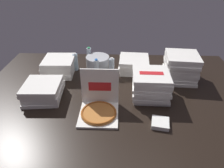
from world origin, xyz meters
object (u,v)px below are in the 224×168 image
at_px(pizza_stack_left_far, 59,66).
at_px(pizza_stack_right_mid, 180,67).
at_px(water_bottle_0, 76,62).
at_px(napkin_pile, 160,123).
at_px(pizza_stack_left_mid, 134,64).
at_px(water_bottle_3, 89,56).
at_px(open_pizza_box, 99,106).
at_px(pizza_stack_center_far, 43,91).
at_px(ice_bucket, 98,63).
at_px(water_bottle_1, 97,68).
at_px(water_bottle_2, 112,67).
at_px(pizza_stack_center_near, 151,85).

height_order(pizza_stack_left_far, pizza_stack_right_mid, pizza_stack_right_mid).
distance_m(water_bottle_0, napkin_pile, 1.44).
bearing_deg(pizza_stack_left_mid, water_bottle_3, 162.77).
xyz_separation_m(open_pizza_box, water_bottle_0, (-0.40, 0.88, 0.05)).
height_order(pizza_stack_center_far, ice_bucket, pizza_stack_center_far).
relative_size(open_pizza_box, water_bottle_3, 1.67).
bearing_deg(water_bottle_1, pizza_stack_left_far, 174.03).
xyz_separation_m(open_pizza_box, napkin_pile, (0.59, -0.16, -0.05)).
bearing_deg(water_bottle_2, napkin_pile, -62.03).
bearing_deg(pizza_stack_center_near, pizza_stack_center_far, -176.64).
xyz_separation_m(open_pizza_box, water_bottle_1, (-0.09, 0.71, 0.05)).
bearing_deg(pizza_stack_right_mid, water_bottle_2, 175.44).
xyz_separation_m(pizza_stack_center_far, water_bottle_0, (0.23, 0.66, 0.03)).
distance_m(pizza_stack_center_near, pizza_stack_right_mid, 0.57).
bearing_deg(pizza_stack_right_mid, pizza_stack_left_mid, 159.83).
height_order(pizza_stack_center_near, napkin_pile, pizza_stack_center_near).
height_order(open_pizza_box, pizza_stack_center_far, open_pizza_box).
relative_size(pizza_stack_center_far, pizza_stack_right_mid, 0.96).
height_order(pizza_stack_left_far, pizza_stack_center_near, pizza_stack_center_near).
distance_m(pizza_stack_center_far, water_bottle_2, 0.90).
bearing_deg(water_bottle_3, water_bottle_2, -44.65).
xyz_separation_m(pizza_stack_left_mid, pizza_stack_right_mid, (0.56, -0.21, 0.07)).
distance_m(pizza_stack_left_far, water_bottle_3, 0.48).
xyz_separation_m(open_pizza_box, pizza_stack_right_mid, (0.96, 0.68, 0.10)).
height_order(open_pizza_box, napkin_pile, open_pizza_box).
bearing_deg(pizza_stack_center_near, water_bottle_2, 133.86).
height_order(pizza_stack_center_far, water_bottle_2, water_bottle_2).
xyz_separation_m(ice_bucket, napkin_pile, (0.69, -1.10, -0.07)).
distance_m(pizza_stack_center_far, water_bottle_3, 0.95).
bearing_deg(open_pizza_box, pizza_stack_center_far, 160.76).
bearing_deg(napkin_pile, water_bottle_3, 123.42).
relative_size(pizza_stack_left_mid, water_bottle_2, 1.70).
xyz_separation_m(pizza_stack_left_far, water_bottle_0, (0.20, 0.12, 0.01)).
bearing_deg(pizza_stack_left_mid, napkin_pile, -79.85).
bearing_deg(open_pizza_box, water_bottle_1, 97.58).
height_order(pizza_stack_left_mid, water_bottle_0, water_bottle_0).
distance_m(water_bottle_0, water_bottle_3, 0.26).
xyz_separation_m(pizza_stack_left_mid, napkin_pile, (0.19, -1.05, -0.07)).
bearing_deg(water_bottle_1, open_pizza_box, -82.42).
relative_size(pizza_stack_center_near, ice_bucket, 1.34).
height_order(pizza_stack_left_far, water_bottle_2, water_bottle_2).
distance_m(ice_bucket, water_bottle_0, 0.30).
height_order(pizza_stack_center_far, pizza_stack_right_mid, pizza_stack_right_mid).
xyz_separation_m(pizza_stack_center_near, ice_bucket, (-0.64, 0.64, -0.06)).
bearing_deg(pizza_stack_left_far, pizza_stack_right_mid, -2.90).
height_order(water_bottle_2, napkin_pile, water_bottle_2).
distance_m(water_bottle_0, water_bottle_1, 0.35).
bearing_deg(pizza_stack_center_far, water_bottle_1, 42.35).
bearing_deg(water_bottle_3, pizza_stack_center_near, -45.50).
bearing_deg(open_pizza_box, pizza_stack_left_mid, 65.94).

